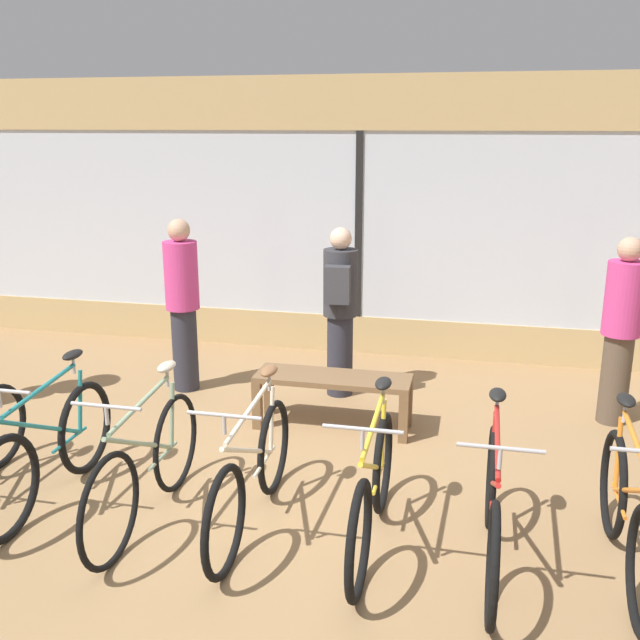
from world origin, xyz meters
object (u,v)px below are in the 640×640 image
at_px(bicycle_center_left, 147,467).
at_px(bicycle_right, 492,509).
at_px(customer_near_rack, 183,302).
at_px(customer_mid_floor, 621,327).
at_px(bicycle_far_right, 627,517).
at_px(customer_by_window, 340,307).
at_px(bicycle_center, 252,474).
at_px(display_bench, 333,385).
at_px(bicycle_left, 49,451).
at_px(bicycle_center_right, 373,492).

height_order(bicycle_center_left, bicycle_right, bicycle_center_left).
distance_m(customer_near_rack, customer_mid_floor, 4.18).
xyz_separation_m(bicycle_far_right, customer_by_window, (-2.28, 2.58, 0.53)).
xyz_separation_m(bicycle_center, display_bench, (0.20, 1.74, 0.01)).
bearing_deg(bicycle_right, bicycle_left, 178.00).
height_order(bicycle_center_left, bicycle_center, bicycle_center_left).
relative_size(bicycle_left, customer_mid_floor, 1.00).
relative_size(customer_near_rack, customer_by_window, 1.04).
bearing_deg(bicycle_right, customer_mid_floor, 66.35).
distance_m(bicycle_left, bicycle_right, 3.12).
distance_m(bicycle_center, customer_near_rack, 2.85).
relative_size(bicycle_left, bicycle_center, 0.98).
distance_m(bicycle_center_right, display_bench, 1.91).
bearing_deg(bicycle_left, customer_mid_floor, 29.87).
distance_m(bicycle_center_left, bicycle_center, 0.73).
distance_m(bicycle_far_right, customer_mid_floor, 2.53).
bearing_deg(customer_mid_floor, bicycle_far_right, -97.43).
relative_size(bicycle_center_left, bicycle_far_right, 1.01).
bearing_deg(bicycle_right, bicycle_center, 176.24).
xyz_separation_m(bicycle_left, bicycle_far_right, (3.91, -0.03, -0.00)).
xyz_separation_m(bicycle_left, bicycle_center_right, (2.37, -0.06, -0.01)).
distance_m(bicycle_center_left, bicycle_right, 2.31).
bearing_deg(customer_near_rack, display_bench, -20.12).
xyz_separation_m(bicycle_center, customer_by_window, (0.10, 2.55, 0.53)).
bearing_deg(customer_mid_floor, bicycle_left, -150.13).
bearing_deg(customer_near_rack, bicycle_center_right, -46.16).
bearing_deg(bicycle_far_right, bicycle_left, 179.55).
bearing_deg(customer_by_window, bicycle_right, -60.81).
bearing_deg(customer_mid_floor, customer_near_rack, -179.01).
xyz_separation_m(bicycle_center_left, customer_mid_floor, (3.42, 2.53, 0.50)).
bearing_deg(customer_by_window, bicycle_far_right, -48.59).
xyz_separation_m(bicycle_center, customer_mid_floor, (2.69, 2.43, 0.52)).
distance_m(bicycle_left, display_bench, 2.45).
distance_m(bicycle_center_left, display_bench, 2.05).
bearing_deg(customer_mid_floor, display_bench, -164.55).
relative_size(bicycle_center, customer_near_rack, 0.99).
distance_m(bicycle_center_left, customer_near_rack, 2.62).
distance_m(display_bench, customer_near_rack, 1.87).
xyz_separation_m(bicycle_center, customer_near_rack, (-1.49, 2.36, 0.55)).
relative_size(bicycle_center_right, customer_by_window, 1.00).
distance_m(bicycle_center, display_bench, 1.76).
relative_size(bicycle_center, bicycle_center_right, 1.03).
height_order(bicycle_center_right, bicycle_far_right, bicycle_far_right).
xyz_separation_m(bicycle_center, bicycle_center_right, (0.83, -0.05, -0.00)).
bearing_deg(bicycle_center, bicycle_center_left, -172.86).
bearing_deg(display_bench, bicycle_center, -96.39).
bearing_deg(bicycle_center_left, customer_near_rack, 107.28).
bearing_deg(bicycle_far_right, bicycle_center_right, -178.93).
bearing_deg(customer_mid_floor, bicycle_center_left, -143.56).
xyz_separation_m(bicycle_center, bicycle_far_right, (2.37, -0.03, 0.01)).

